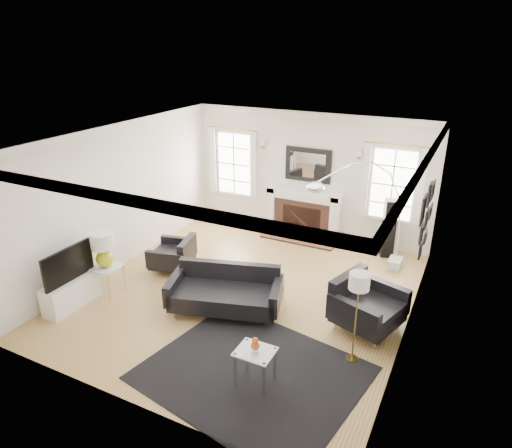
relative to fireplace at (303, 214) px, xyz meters
The scene contains 25 objects.
floor 2.84m from the fireplace, 90.00° to the right, with size 6.00×6.00×0.00m, color olive.
back_wall 0.88m from the fireplace, 90.00° to the left, with size 5.50×0.04×2.80m, color white.
front_wall 5.85m from the fireplace, 90.00° to the right, with size 5.50×0.04×2.80m, color white.
left_wall 4.01m from the fireplace, 134.58° to the right, with size 0.04×6.00×2.80m, color white.
right_wall 4.01m from the fireplace, 45.42° to the right, with size 0.04×6.00×2.80m, color white.
ceiling 3.59m from the fireplace, 90.00° to the right, with size 5.50×6.00×0.02m, color white.
crown_molding 3.55m from the fireplace, 90.00° to the right, with size 5.50×6.00×0.12m, color white.
fireplace is the anchor object (origin of this frame).
mantel_mirror 1.12m from the fireplace, 90.00° to the left, with size 1.05×0.07×0.75m.
window_left 2.07m from the fireplace, behind, with size 1.24×0.15×1.62m.
window_right 2.07m from the fireplace, ahead, with size 1.24×0.15×1.62m.
gallery_wall 3.26m from the fireplace, 28.83° to the right, with size 0.04×1.73×1.29m.
tv_unit 5.12m from the fireplace, 118.55° to the right, with size 0.35×1.00×1.09m.
area_rug 4.78m from the fireplace, 77.03° to the right, with size 2.78×2.32×0.01m, color black.
sofa 3.41m from the fireplace, 90.93° to the right, with size 2.01×1.33×0.60m.
armchair_left 3.12m from the fireplace, 122.13° to the right, with size 0.92×0.98×0.56m.
armchair_right 3.58m from the fireplace, 53.40° to the right, with size 1.17×1.24×0.69m.
coffee_table 3.19m from the fireplace, 84.27° to the right, with size 0.88×0.88×0.39m.
side_table_left 4.47m from the fireplace, 119.49° to the right, with size 0.48×0.48×0.53m.
nesting_table 4.95m from the fireplace, 76.06° to the right, with size 0.49×0.41×0.54m.
gourd_lamp 4.48m from the fireplace, 119.49° to the right, with size 0.40×0.40×0.65m.
orange_vase 4.95m from the fireplace, 76.06° to the right, with size 0.12×0.12×0.19m.
arc_floor_lamp 2.07m from the fireplace, 38.14° to the right, with size 1.62×1.50×2.30m.
stick_floor_lamp 4.39m from the fireplace, 59.52° to the right, with size 0.28×0.28×1.39m.
speaker_tower 1.93m from the fireplace, ahead, with size 0.25×0.25×1.23m, color black.
Camera 1 is at (3.33, -6.27, 4.27)m, focal length 32.00 mm.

